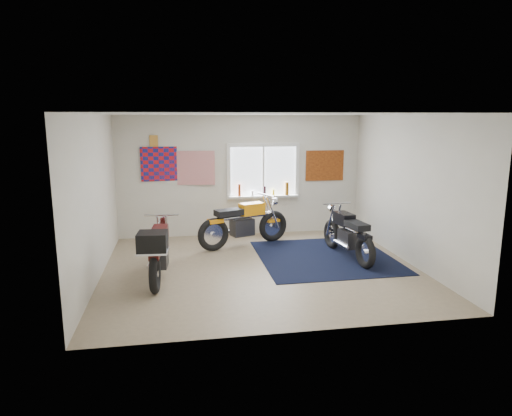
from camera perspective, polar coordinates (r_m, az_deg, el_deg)
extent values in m
plane|color=#9E896B|center=(8.20, 0.62, -7.55)|extent=(5.50, 5.50, 0.00)
plane|color=white|center=(7.77, 0.66, 11.66)|extent=(5.50, 5.50, 0.00)
plane|color=silver|center=(10.32, -1.86, 4.04)|extent=(5.50, 0.00, 5.50)
plane|color=silver|center=(5.48, 5.33, -2.45)|extent=(5.50, 0.00, 5.50)
plane|color=silver|center=(7.87, -19.48, 1.14)|extent=(0.00, 5.00, 5.00)
plane|color=silver|center=(8.79, 18.58, 2.20)|extent=(0.00, 5.00, 5.00)
cube|color=black|center=(8.94, 8.61, -6.05)|extent=(2.52, 2.62, 0.01)
cube|color=white|center=(10.37, 0.90, 4.64)|extent=(1.50, 0.02, 1.10)
cube|color=white|center=(10.30, 0.92, 7.89)|extent=(1.66, 0.06, 0.08)
cube|color=white|center=(10.44, 0.90, 1.41)|extent=(1.66, 0.06, 0.08)
cube|color=white|center=(10.24, -3.45, 4.54)|extent=(0.08, 0.06, 1.10)
cube|color=white|center=(10.53, 5.16, 4.70)|extent=(0.08, 0.06, 1.10)
cube|color=white|center=(10.36, 0.91, 4.63)|extent=(0.04, 0.06, 1.10)
cube|color=white|center=(10.38, 0.97, 1.46)|extent=(1.60, 0.16, 0.04)
cylinder|color=maroon|center=(10.26, -2.09, 2.25)|extent=(0.07, 0.07, 0.28)
cylinder|color=silver|center=(10.31, -0.45, 1.85)|extent=(0.06, 0.06, 0.12)
cylinder|color=black|center=(10.35, 1.09, 2.17)|extent=(0.06, 0.06, 0.22)
cylinder|color=yellow|center=(10.40, 2.21, 1.98)|extent=(0.05, 0.05, 0.14)
cylinder|color=brown|center=(10.45, 3.89, 2.46)|extent=(0.09, 0.09, 0.30)
plane|color=red|center=(10.17, -11.42, 5.42)|extent=(1.00, 0.07, 1.00)
plane|color=red|center=(10.17, -7.73, 4.97)|extent=(0.90, 0.09, 0.90)
cube|color=#C58938|center=(10.15, -12.67, 8.19)|extent=(0.18, 0.02, 0.24)
cube|color=#A54C14|center=(10.71, 8.58, 5.27)|extent=(0.90, 0.03, 0.70)
torus|color=black|center=(9.88, 2.12, -2.27)|extent=(0.68, 0.37, 0.68)
torus|color=black|center=(9.20, -5.35, -3.33)|extent=(0.68, 0.37, 0.68)
cylinder|color=silver|center=(9.88, 2.12, -2.27)|extent=(0.14, 0.14, 0.11)
cylinder|color=silver|center=(9.20, -5.35, -3.33)|extent=(0.14, 0.14, 0.11)
cylinder|color=silver|center=(9.45, -1.49, -1.05)|extent=(1.23, 0.55, 0.09)
cube|color=#2A2A2C|center=(9.48, -1.75, -2.41)|extent=(0.53, 0.43, 0.35)
cylinder|color=silver|center=(9.64, -2.22, -2.80)|extent=(0.55, 0.27, 0.07)
cube|color=orange|center=(9.51, -0.53, -0.09)|extent=(0.57, 0.43, 0.24)
cube|color=black|center=(9.26, -3.41, -0.55)|extent=(0.62, 0.47, 0.12)
cube|color=orange|center=(9.16, -5.09, -1.62)|extent=(0.34, 0.26, 0.08)
cube|color=orange|center=(9.85, 2.13, -1.58)|extent=(0.32, 0.24, 0.05)
cylinder|color=silver|center=(9.64, 1.24, 1.66)|extent=(0.26, 0.60, 0.04)
cylinder|color=silver|center=(9.78, 2.25, 0.82)|extent=(0.15, 0.19, 0.16)
torus|color=black|center=(9.49, 9.46, -3.23)|extent=(0.20, 0.61, 0.60)
torus|color=black|center=(8.36, 13.51, -5.38)|extent=(0.20, 0.61, 0.60)
cylinder|color=silver|center=(9.49, 9.46, -3.23)|extent=(0.11, 0.12, 0.10)
cylinder|color=silver|center=(8.36, 13.51, -5.38)|extent=(0.11, 0.12, 0.10)
cylinder|color=silver|center=(8.84, 11.43, -2.39)|extent=(0.23, 1.20, 0.09)
cube|color=#2A2A2C|center=(8.86, 11.52, -3.78)|extent=(0.32, 0.46, 0.32)
cylinder|color=silver|center=(8.81, 10.62, -4.47)|extent=(0.13, 0.53, 0.07)
cube|color=black|center=(8.96, 10.95, -1.32)|extent=(0.31, 0.50, 0.23)
cube|color=black|center=(8.53, 12.51, -2.15)|extent=(0.33, 0.55, 0.11)
cube|color=black|center=(8.33, 13.43, -3.47)|extent=(0.19, 0.30, 0.08)
cube|color=black|center=(9.46, 9.48, -2.56)|extent=(0.17, 0.28, 0.05)
cylinder|color=silver|center=(9.20, 10.07, 0.61)|extent=(0.59, 0.11, 0.03)
cylinder|color=silver|center=(9.39, 9.51, -0.10)|extent=(0.16, 0.11, 0.15)
torus|color=black|center=(8.44, -11.42, -5.06)|extent=(0.17, 0.63, 0.62)
torus|color=black|center=(7.18, -12.52, -8.04)|extent=(0.17, 0.63, 0.62)
cylinder|color=silver|center=(8.44, -11.42, -5.06)|extent=(0.10, 0.11, 0.10)
cylinder|color=silver|center=(7.18, -12.52, -8.04)|extent=(0.10, 0.11, 0.10)
cylinder|color=silver|center=(7.73, -12.01, -4.41)|extent=(0.18, 1.20, 0.09)
cube|color=#2A2A2C|center=(7.74, -11.99, -6.00)|extent=(0.30, 0.45, 0.32)
cylinder|color=silver|center=(7.79, -13.08, -6.67)|extent=(0.11, 0.53, 0.07)
cube|color=#3A0B09|center=(7.86, -11.91, -3.13)|extent=(0.28, 0.49, 0.23)
cube|color=black|center=(7.38, -12.34, -4.25)|extent=(0.31, 0.54, 0.11)
cube|color=#3A0B09|center=(7.14, -12.57, -5.89)|extent=(0.17, 0.30, 0.08)
cube|color=#3A0B09|center=(8.41, -11.45, -4.31)|extent=(0.15, 0.28, 0.05)
cylinder|color=silver|center=(8.12, -11.73, -0.87)|extent=(0.59, 0.08, 0.03)
cylinder|color=silver|center=(8.33, -11.55, -1.62)|extent=(0.16, 0.11, 0.15)
cube|color=black|center=(6.93, -12.80, -4.13)|extent=(0.46, 0.43, 0.29)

